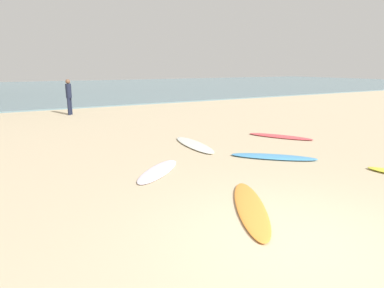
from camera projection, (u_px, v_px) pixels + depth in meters
ground_plane at (304, 247)px, 4.68m from camera, size 120.00×120.00×0.00m
ocean_water at (29, 89)px, 36.44m from camera, size 120.00×40.00×0.08m
surfboard_0 at (251, 207)px, 5.91m from camera, size 1.71×2.40×0.07m
surfboard_1 at (273, 157)px, 9.17m from camera, size 2.01×1.97×0.08m
surfboard_2 at (158, 171)px, 7.97m from camera, size 1.82×1.74×0.06m
surfboard_3 at (194, 145)px, 10.63m from camera, size 0.87×2.56×0.08m
surfboard_4 at (280, 136)px, 11.88m from camera, size 1.54×2.21×0.07m
beachgoer_near at (69, 95)px, 17.22m from camera, size 0.39×0.39×1.80m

